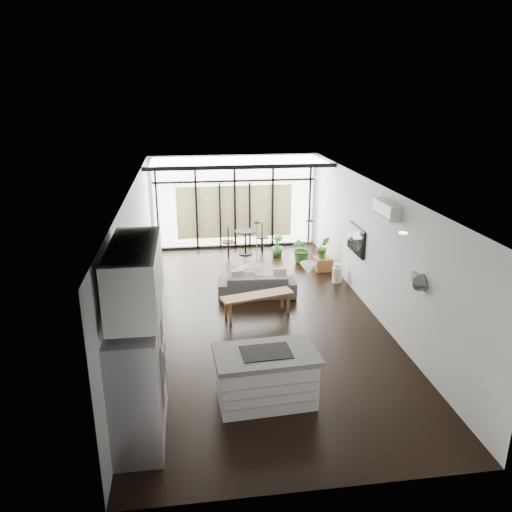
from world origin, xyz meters
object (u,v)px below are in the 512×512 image
object	(u,v)px
milk_can	(337,273)
tv	(356,240)
island	(266,377)
sofa	(257,281)
pouf	(249,276)
console_bench	(257,305)
fridge	(135,393)

from	to	relation	value
milk_can	tv	size ratio (longest dim) A/B	0.44
island	sofa	distance (m)	4.23
island	pouf	distance (m)	4.95
pouf	tv	size ratio (longest dim) A/B	0.47
island	pouf	size ratio (longest dim) A/B	3.02
pouf	tv	bearing A→B (deg)	-18.92
console_bench	milk_can	size ratio (longest dim) A/B	3.21
sofa	console_bench	bearing A→B (deg)	86.88
pouf	milk_can	xyz separation A→B (m)	(2.22, -0.21, 0.03)
pouf	tv	world-z (taller)	tv
console_bench	tv	size ratio (longest dim) A/B	1.42
console_bench	pouf	xyz separation A→B (m)	(0.05, 1.88, -0.04)
milk_can	console_bench	bearing A→B (deg)	-143.62
island	sofa	xyz separation A→B (m)	(0.46, 4.20, -0.07)
fridge	milk_can	size ratio (longest dim) A/B	3.62
sofa	pouf	size ratio (longest dim) A/B	3.51
pouf	milk_can	world-z (taller)	milk_can
console_bench	pouf	bearing A→B (deg)	74.03
milk_can	tv	xyz separation A→B (m)	(0.21, -0.62, 1.06)
fridge	sofa	xyz separation A→B (m)	(2.33, 5.05, -0.52)
island	fridge	xyz separation A→B (m)	(-1.88, -0.85, 0.45)
sofa	tv	xyz separation A→B (m)	(2.32, -0.10, 0.94)
sofa	milk_can	world-z (taller)	sofa
console_bench	pouf	size ratio (longest dim) A/B	3.00
console_bench	sofa	bearing A→B (deg)	67.72
pouf	tv	distance (m)	2.79
sofa	tv	distance (m)	2.51
island	tv	distance (m)	5.03
milk_can	tv	bearing A→B (deg)	-71.39
fridge	milk_can	distance (m)	7.16
island	fridge	distance (m)	2.11
island	console_bench	world-z (taller)	island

